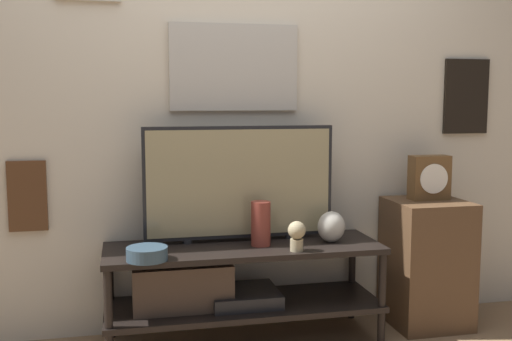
{
  "coord_description": "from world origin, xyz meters",
  "views": [
    {
      "loc": [
        -0.61,
        -2.73,
        1.29
      ],
      "look_at": [
        0.07,
        0.28,
        0.92
      ],
      "focal_mm": 42.0,
      "sensor_mm": 36.0,
      "label": 1
    }
  ],
  "objects": [
    {
      "name": "wall_back",
      "position": [
        0.0,
        0.57,
        1.35
      ],
      "size": [
        6.4,
        0.08,
        2.7
      ],
      "color": "beige",
      "rests_on": "ground_plane"
    },
    {
      "name": "media_console",
      "position": [
        -0.12,
        0.28,
        0.33
      ],
      "size": [
        1.44,
        0.48,
        0.52
      ],
      "color": "black",
      "rests_on": "ground_plane"
    },
    {
      "name": "television",
      "position": [
        -0.0,
        0.38,
        0.84
      ],
      "size": [
        1.03,
        0.05,
        0.62
      ],
      "color": "black",
      "rests_on": "media_console"
    },
    {
      "name": "vase_urn_stoneware",
      "position": [
        0.47,
        0.25,
        0.61
      ],
      "size": [
        0.15,
        0.12,
        0.17
      ],
      "color": "beige",
      "rests_on": "media_console"
    },
    {
      "name": "vase_wide_bowl",
      "position": [
        -0.51,
        0.1,
        0.56
      ],
      "size": [
        0.2,
        0.2,
        0.06
      ],
      "color": "#2D4251",
      "rests_on": "media_console"
    },
    {
      "name": "vase_tall_ceramic",
      "position": [
        0.09,
        0.26,
        0.64
      ],
      "size": [
        0.1,
        0.1,
        0.23
      ],
      "color": "brown",
      "rests_on": "media_console"
    },
    {
      "name": "decorative_bust",
      "position": [
        0.24,
        0.11,
        0.61
      ],
      "size": [
        0.09,
        0.09,
        0.15
      ],
      "color": "tan",
      "rests_on": "media_console"
    },
    {
      "name": "side_table",
      "position": [
        1.07,
        0.31,
        0.36
      ],
      "size": [
        0.42,
        0.42,
        0.72
      ],
      "color": "#513823",
      "rests_on": "ground_plane"
    },
    {
      "name": "mantel_clock",
      "position": [
        1.09,
        0.34,
        0.84
      ],
      "size": [
        0.22,
        0.11,
        0.25
      ],
      "color": "brown",
      "rests_on": "side_table"
    }
  ]
}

